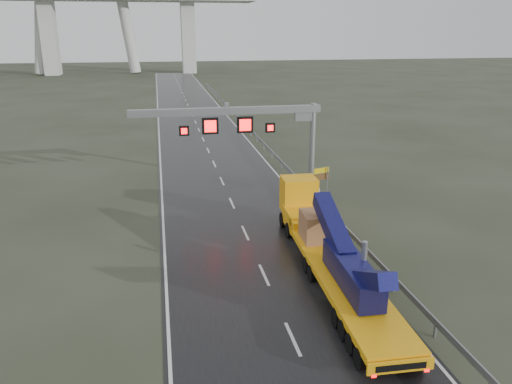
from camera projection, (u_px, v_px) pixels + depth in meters
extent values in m
plane|color=#2C3223|center=(282.00, 315.00, 23.34)|extent=(400.00, 400.00, 0.00)
cube|color=black|center=(203.00, 139.00, 60.67)|extent=(11.00, 200.00, 0.02)
cube|color=silver|center=(311.00, 189.00, 41.35)|extent=(1.20, 1.20, 0.30)
cylinder|color=gray|center=(312.00, 148.00, 40.28)|extent=(0.48, 0.48, 7.20)
cube|color=gray|center=(227.00, 111.00, 38.03)|extent=(14.80, 0.55, 0.55)
cube|color=gray|center=(304.00, 115.00, 39.30)|extent=(1.40, 0.35, 0.90)
cube|color=gray|center=(227.00, 105.00, 37.89)|extent=(0.35, 0.35, 0.35)
cube|color=black|center=(210.00, 126.00, 38.09)|extent=(1.25, 0.25, 1.25)
cube|color=#FF0C0C|center=(210.00, 126.00, 37.96)|extent=(0.90, 0.02, 0.90)
cube|color=black|center=(245.00, 125.00, 38.58)|extent=(1.25, 0.25, 1.25)
cube|color=#FF0C0C|center=(245.00, 125.00, 38.45)|extent=(0.90, 0.02, 0.90)
cube|color=black|center=(184.00, 131.00, 37.82)|extent=(0.75, 0.25, 0.75)
cube|color=#FF0C0C|center=(184.00, 131.00, 37.69)|extent=(0.54, 0.02, 0.54)
cube|color=black|center=(270.00, 128.00, 39.04)|extent=(0.75, 0.25, 0.75)
cube|color=#FF0C0C|center=(271.00, 128.00, 38.91)|extent=(0.54, 0.02, 0.54)
cube|color=silver|center=(49.00, 38.00, 144.39)|extent=(4.00, 6.00, 21.00)
cube|color=silver|center=(188.00, 37.00, 151.66)|extent=(4.00, 6.00, 21.00)
cube|color=#FCAE0E|center=(345.00, 280.00, 24.59)|extent=(3.01, 12.80, 0.32)
cube|color=#FCAE0E|center=(401.00, 366.00, 18.55)|extent=(2.64, 0.21, 0.50)
cube|color=black|center=(401.00, 367.00, 18.49)|extent=(2.00, 0.09, 0.27)
cube|color=#FF0505|center=(374.00, 376.00, 18.42)|extent=(0.20, 0.04, 0.11)
cube|color=#FF0505|center=(427.00, 371.00, 18.73)|extent=(0.20, 0.04, 0.11)
cube|color=#FCAE0E|center=(310.00, 223.00, 30.79)|extent=(2.40, 1.18, 0.45)
cube|color=#FCAE0E|center=(304.00, 218.00, 32.23)|extent=(2.46, 2.81, 1.09)
cube|color=#FCAE0E|center=(299.00, 195.00, 33.43)|extent=(2.34, 1.90, 2.36)
cube|color=black|center=(296.00, 187.00, 34.21)|extent=(2.09, 0.12, 1.09)
cube|color=#121151|center=(352.00, 272.00, 23.47)|extent=(1.47, 5.49, 1.27)
cube|color=#121151|center=(333.00, 226.00, 26.12)|extent=(1.09, 5.03, 2.32)
cube|color=#121151|center=(371.00, 280.00, 21.09)|extent=(0.95, 3.63, 2.19)
cylinder|color=gray|center=(364.00, 256.00, 23.30)|extent=(0.28, 0.28, 1.45)
cube|color=#926341|center=(319.00, 226.00, 28.73)|extent=(2.07, 2.07, 1.63)
cylinder|color=black|center=(375.00, 336.00, 20.91)|extent=(2.66, 1.00, 0.91)
cylinder|color=black|center=(331.00, 268.00, 26.88)|extent=(2.66, 1.00, 0.91)
cylinder|color=black|center=(299.00, 219.00, 33.78)|extent=(2.49, 1.09, 1.00)
cylinder|color=gray|center=(314.00, 183.00, 39.11)|extent=(0.08, 0.08, 2.50)
cylinder|color=gray|center=(327.00, 182.00, 39.30)|extent=(0.08, 0.08, 2.50)
cube|color=gold|center=(321.00, 170.00, 38.90)|extent=(1.40, 0.55, 0.42)
cube|color=#533517|center=(321.00, 177.00, 39.06)|extent=(1.40, 0.55, 0.47)
cube|color=red|center=(315.00, 201.00, 37.34)|extent=(0.60, 0.34, 1.01)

